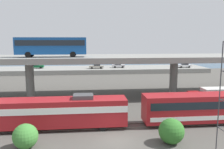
# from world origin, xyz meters

# --- Properties ---
(ground_plane) EXTENTS (260.00, 260.00, 0.00)m
(ground_plane) POSITION_xyz_m (0.00, 0.00, 0.00)
(ground_plane) COLOR #4C4944
(rail_strip_near) EXTENTS (110.00, 0.12, 0.12)m
(rail_strip_near) POSITION_xyz_m (0.00, 3.26, 0.06)
(rail_strip_near) COLOR #59544C
(rail_strip_near) RESTS_ON ground_plane
(rail_strip_far) EXTENTS (110.00, 0.12, 0.12)m
(rail_strip_far) POSITION_xyz_m (0.00, 4.74, 0.06)
(rail_strip_far) COLOR #59544C
(rail_strip_far) RESTS_ON ground_plane
(train_locomotive) EXTENTS (16.87, 3.04, 4.18)m
(train_locomotive) POSITION_xyz_m (-7.05, 4.00, 2.19)
(train_locomotive) COLOR maroon
(train_locomotive) RESTS_ON ground_plane
(highway_overpass) EXTENTS (96.00, 11.22, 7.71)m
(highway_overpass) POSITION_xyz_m (0.00, 20.00, 7.00)
(highway_overpass) COLOR gray
(highway_overpass) RESTS_ON ground_plane
(transit_bus_on_overpass) EXTENTS (12.00, 2.68, 3.40)m
(transit_bus_on_overpass) POSITION_xyz_m (-9.22, 18.03, 9.77)
(transit_bus_on_overpass) COLOR #14478C
(transit_bus_on_overpass) RESTS_ON highway_overpass
(service_truck_west) EXTENTS (6.80, 2.46, 3.04)m
(service_truck_west) POSITION_xyz_m (16.69, 11.25, 1.64)
(service_truck_west) COLOR maroon
(service_truck_west) RESTS_ON ground_plane
(pier_parking_lot) EXTENTS (73.45, 13.33, 1.44)m
(pier_parking_lot) POSITION_xyz_m (0.00, 55.00, 0.72)
(pier_parking_lot) COLOR gray
(pier_parking_lot) RESTS_ON ground_plane
(parked_car_0) EXTENTS (4.70, 1.95, 1.50)m
(parked_car_0) POSITION_xyz_m (-19.83, 54.81, 2.22)
(parked_car_0) COLOR #0C4C26
(parked_car_0) RESTS_ON pier_parking_lot
(parked_car_1) EXTENTS (4.65, 1.99, 1.50)m
(parked_car_1) POSITION_xyz_m (-0.29, 52.24, 2.22)
(parked_car_1) COLOR #9E998C
(parked_car_1) RESTS_ON pier_parking_lot
(parked_car_2) EXTENTS (4.22, 1.83, 1.50)m
(parked_car_2) POSITION_xyz_m (7.13, 53.99, 2.21)
(parked_car_2) COLOR #B7B7BC
(parked_car_2) RESTS_ON pier_parking_lot
(parked_car_3) EXTENTS (4.45, 1.97, 1.50)m
(parked_car_3) POSITION_xyz_m (29.11, 51.79, 2.22)
(parked_car_3) COLOR silver
(parked_car_3) RESTS_ON pier_parking_lot
(harbor_water) EXTENTS (140.00, 36.00, 0.01)m
(harbor_water) POSITION_xyz_m (0.00, 78.00, 0.00)
(harbor_water) COLOR #2D5170
(harbor_water) RESTS_ON ground_plane
(shrub_left) EXTENTS (2.49, 2.49, 2.49)m
(shrub_left) POSITION_xyz_m (-9.20, -0.98, 1.25)
(shrub_left) COLOR #3D7F34
(shrub_left) RESTS_ON ground_plane
(shrub_right) EXTENTS (2.66, 2.66, 2.66)m
(shrub_right) POSITION_xyz_m (5.56, -1.36, 1.33)
(shrub_right) COLOR #306E27
(shrub_right) RESTS_ON ground_plane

